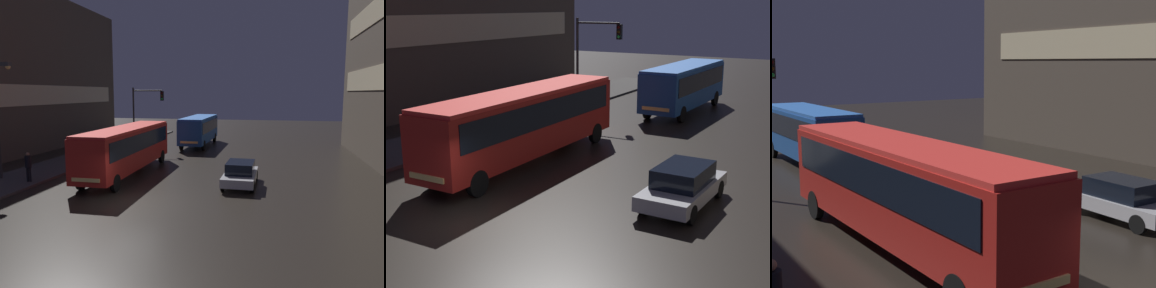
# 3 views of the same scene
# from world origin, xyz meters

# --- Properties ---
(ground_plane) EXTENTS (120.00, 120.00, 0.00)m
(ground_plane) POSITION_xyz_m (0.00, 0.00, 0.00)
(ground_plane) COLOR black
(sidewalk_left) EXTENTS (4.00, 48.00, 0.15)m
(sidewalk_left) POSITION_xyz_m (-9.00, 10.00, 0.07)
(sidewalk_left) COLOR #3D3A38
(sidewalk_left) RESTS_ON ground
(bus_near) EXTENTS (2.41, 12.02, 3.23)m
(bus_near) POSITION_xyz_m (-2.90, 6.57, 1.99)
(bus_near) COLOR #AD1E19
(bus_near) RESTS_ON ground
(bus_far) EXTENTS (2.54, 9.56, 3.06)m
(bus_far) POSITION_xyz_m (-0.76, 21.31, 1.89)
(bus_far) COLOR #194793
(bus_far) RESTS_ON ground
(car_taxi) EXTENTS (1.97, 4.34, 1.45)m
(car_taxi) POSITION_xyz_m (4.95, 4.92, 0.75)
(car_taxi) COLOR #B7B7BC
(car_taxi) RESTS_ON ground
(pedestrian_far) EXTENTS (0.49, 0.49, 1.64)m
(pedestrian_far) POSITION_xyz_m (-9.44, 13.96, 1.13)
(pedestrian_far) COLOR black
(pedestrian_far) RESTS_ON sidewalk_left
(traffic_light_main) EXTENTS (3.14, 0.35, 6.04)m
(traffic_light_main) POSITION_xyz_m (-5.45, 17.37, 4.09)
(traffic_light_main) COLOR #2D2D2D
(traffic_light_main) RESTS_ON ground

